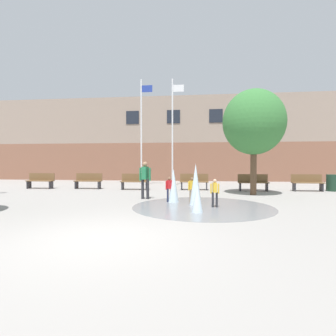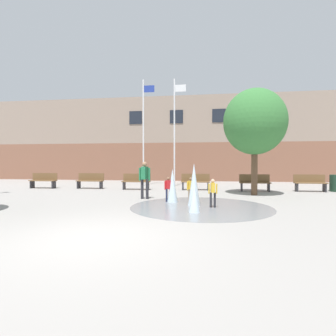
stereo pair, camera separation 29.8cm
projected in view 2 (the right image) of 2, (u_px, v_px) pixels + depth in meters
name	position (u px, v px, depth m)	size (l,w,h in m)	color
ground_plane	(92.00, 238.00, 5.43)	(100.00, 100.00, 0.00)	gray
library_building	(180.00, 141.00, 24.88)	(36.00, 6.05, 7.15)	brown
splash_fountain	(189.00, 191.00, 9.44)	(4.95, 4.95, 1.52)	gray
park_bench_far_left	(44.00, 180.00, 15.77)	(1.60, 0.44, 0.91)	#28282D
park_bench_left_of_flagpoles	(90.00, 180.00, 15.56)	(1.60, 0.44, 0.91)	#28282D
park_bench_under_left_flagpole	(136.00, 181.00, 14.98)	(1.60, 0.44, 0.91)	#28282D
park_bench_center	(195.00, 181.00, 14.77)	(1.60, 0.44, 0.91)	#28282D
park_bench_under_right_flagpole	(255.00, 182.00, 14.10)	(1.60, 0.44, 0.91)	#28282D
park_bench_far_right	(310.00, 183.00, 13.94)	(1.60, 0.44, 0.91)	#28282D
child_with_pink_shirt	(213.00, 191.00, 9.02)	(0.31, 0.23, 0.99)	#28282D
child_in_fountain	(168.00, 187.00, 10.28)	(0.31, 0.24, 0.99)	#1E233D
child_running	(191.00, 188.00, 10.03)	(0.31, 0.24, 0.99)	#89755B
adult_in_red	(145.00, 177.00, 11.15)	(0.50, 0.37, 1.59)	#28282D
flagpole_left	(144.00, 129.00, 17.49)	(0.80, 0.10, 7.07)	silver
flagpole_right	(175.00, 129.00, 17.21)	(0.80, 0.10, 7.04)	silver
trash_can	(335.00, 183.00, 13.95)	(0.56, 0.56, 0.90)	#193323
street_tree_near_building	(255.00, 122.00, 12.39)	(2.94, 2.94, 5.05)	brown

